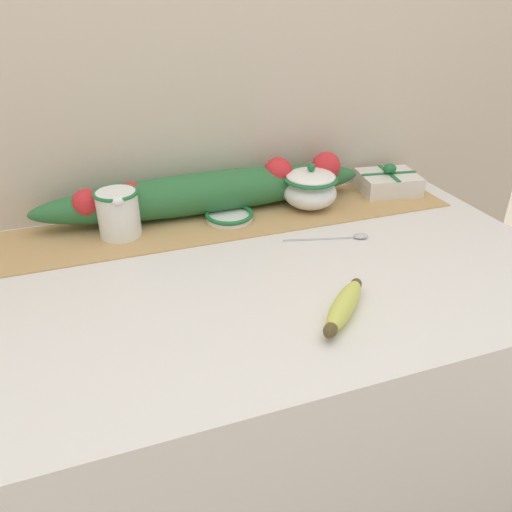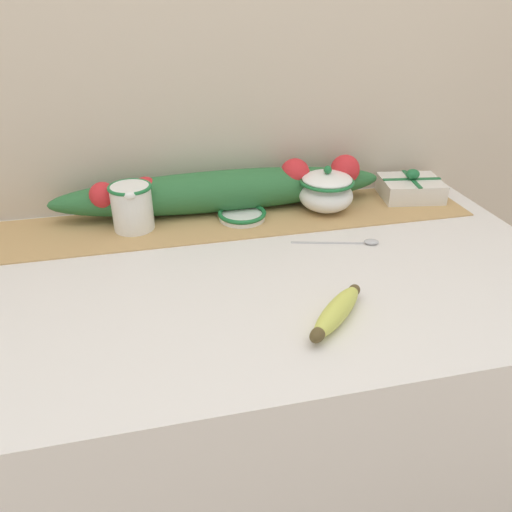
{
  "view_description": "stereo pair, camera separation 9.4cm",
  "coord_description": "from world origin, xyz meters",
  "px_view_note": "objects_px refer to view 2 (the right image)",
  "views": [
    {
      "loc": [
        -0.27,
        -0.81,
        1.43
      ],
      "look_at": [
        0.01,
        -0.03,
        0.97
      ],
      "focal_mm": 35.0,
      "sensor_mm": 36.0,
      "label": 1
    },
    {
      "loc": [
        -0.18,
        -0.84,
        1.43
      ],
      "look_at": [
        0.01,
        -0.03,
        0.97
      ],
      "focal_mm": 35.0,
      "sensor_mm": 36.0,
      "label": 2
    }
  ],
  "objects_px": {
    "cream_pitcher": "(132,205)",
    "small_dish": "(242,215)",
    "banana": "(337,312)",
    "gift_box": "(410,188)",
    "sugar_bowl": "(326,191)",
    "spoon": "(362,242)"
  },
  "relations": [
    {
      "from": "spoon",
      "to": "gift_box",
      "type": "distance_m",
      "value": 0.32
    },
    {
      "from": "spoon",
      "to": "small_dish",
      "type": "bearing_deg",
      "value": 156.53
    },
    {
      "from": "cream_pitcher",
      "to": "sugar_bowl",
      "type": "distance_m",
      "value": 0.47
    },
    {
      "from": "cream_pitcher",
      "to": "spoon",
      "type": "relative_size",
      "value": 0.61
    },
    {
      "from": "gift_box",
      "to": "spoon",
      "type": "bearing_deg",
      "value": -136.53
    },
    {
      "from": "sugar_bowl",
      "to": "banana",
      "type": "xyz_separation_m",
      "value": [
        -0.14,
        -0.44,
        -0.03
      ]
    },
    {
      "from": "banana",
      "to": "gift_box",
      "type": "height_order",
      "value": "gift_box"
    },
    {
      "from": "small_dish",
      "to": "banana",
      "type": "relative_size",
      "value": 0.8
    },
    {
      "from": "gift_box",
      "to": "banana",
      "type": "bearing_deg",
      "value": -129.44
    },
    {
      "from": "small_dish",
      "to": "gift_box",
      "type": "xyz_separation_m",
      "value": [
        0.46,
        0.04,
        0.02
      ]
    },
    {
      "from": "cream_pitcher",
      "to": "sugar_bowl",
      "type": "height_order",
      "value": "sugar_bowl"
    },
    {
      "from": "spoon",
      "to": "cream_pitcher",
      "type": "bearing_deg",
      "value": 173.29
    },
    {
      "from": "small_dish",
      "to": "spoon",
      "type": "xyz_separation_m",
      "value": [
        0.23,
        -0.18,
        -0.01
      ]
    },
    {
      "from": "cream_pitcher",
      "to": "banana",
      "type": "bearing_deg",
      "value": -53.37
    },
    {
      "from": "small_dish",
      "to": "gift_box",
      "type": "distance_m",
      "value": 0.46
    },
    {
      "from": "cream_pitcher",
      "to": "gift_box",
      "type": "distance_m",
      "value": 0.71
    },
    {
      "from": "gift_box",
      "to": "small_dish",
      "type": "bearing_deg",
      "value": -175.56
    },
    {
      "from": "cream_pitcher",
      "to": "banana",
      "type": "distance_m",
      "value": 0.55
    },
    {
      "from": "cream_pitcher",
      "to": "small_dish",
      "type": "relative_size",
      "value": 0.99
    },
    {
      "from": "small_dish",
      "to": "banana",
      "type": "distance_m",
      "value": 0.44
    },
    {
      "from": "gift_box",
      "to": "sugar_bowl",
      "type": "bearing_deg",
      "value": -173.01
    },
    {
      "from": "cream_pitcher",
      "to": "small_dish",
      "type": "distance_m",
      "value": 0.26
    }
  ]
}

